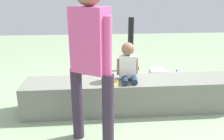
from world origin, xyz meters
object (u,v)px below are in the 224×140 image
(cake_box_white, at_px, (157,73))
(child_seated, at_px, (128,64))
(water_bottle_far_side, at_px, (147,90))
(party_cup_red, at_px, (131,73))
(handbag_black_leather, at_px, (107,86))
(adult_standing, at_px, (90,51))
(gift_bag, at_px, (197,83))
(cake_plate, at_px, (110,81))
(water_bottle_near_gift, at_px, (176,77))

(cake_box_white, bearing_deg, child_seated, -121.73)
(water_bottle_far_side, bearing_deg, child_seated, -133.08)
(party_cup_red, height_order, cake_box_white, cake_box_white)
(handbag_black_leather, bearing_deg, cake_box_white, 34.95)
(adult_standing, height_order, gift_bag, adult_standing)
(adult_standing, height_order, handbag_black_leather, adult_standing)
(water_bottle_far_side, bearing_deg, cake_box_white, 64.75)
(child_seated, height_order, cake_plate, child_seated)
(handbag_black_leather, bearing_deg, adult_standing, -100.57)
(water_bottle_near_gift, relative_size, handbag_black_leather, 0.73)
(child_seated, relative_size, cake_box_white, 1.59)
(water_bottle_far_side, bearing_deg, gift_bag, 6.08)
(child_seated, relative_size, gift_bag, 1.54)
(cake_plate, relative_size, gift_bag, 0.71)
(party_cup_red, bearing_deg, child_seated, -101.30)
(water_bottle_near_gift, distance_m, party_cup_red, 0.84)
(water_bottle_far_side, xyz_separation_m, party_cup_red, (-0.10, 0.91, -0.03))
(child_seated, relative_size, cake_plate, 2.16)
(water_bottle_far_side, relative_size, party_cup_red, 1.65)
(child_seated, distance_m, water_bottle_far_side, 0.75)
(water_bottle_far_side, relative_size, cake_box_white, 0.63)
(gift_bag, xyz_separation_m, cake_box_white, (-0.43, 0.75, -0.08))
(gift_bag, bearing_deg, adult_standing, -144.63)
(adult_standing, xyz_separation_m, gift_bag, (1.64, 1.16, -0.83))
(child_seated, relative_size, adult_standing, 0.30)
(child_seated, height_order, party_cup_red, child_seated)
(water_bottle_near_gift, bearing_deg, water_bottle_far_side, -142.42)
(cake_box_white, height_order, handbag_black_leather, handbag_black_leather)
(cake_plate, distance_m, cake_box_white, 1.68)
(adult_standing, height_order, water_bottle_far_side, adult_standing)
(gift_bag, bearing_deg, child_seated, -158.12)
(gift_bag, distance_m, party_cup_red, 1.24)
(gift_bag, bearing_deg, cake_box_white, 119.68)
(child_seated, bearing_deg, handbag_black_leather, 113.52)
(child_seated, bearing_deg, gift_bag, 21.88)
(gift_bag, relative_size, water_bottle_far_side, 1.64)
(child_seated, xyz_separation_m, water_bottle_far_side, (0.36, 0.39, -0.54))
(party_cup_red, relative_size, handbag_black_leather, 0.37)
(gift_bag, distance_m, water_bottle_far_side, 0.82)
(child_seated, height_order, water_bottle_near_gift, child_seated)
(gift_bag, height_order, handbag_black_leather, handbag_black_leather)
(child_seated, relative_size, party_cup_red, 4.18)
(cake_box_white, distance_m, handbag_black_leather, 1.20)
(adult_standing, bearing_deg, water_bottle_near_gift, 47.17)
(adult_standing, xyz_separation_m, party_cup_red, (0.72, 1.98, -0.91))
(party_cup_red, bearing_deg, adult_standing, -109.88)
(water_bottle_near_gift, distance_m, water_bottle_far_side, 0.78)
(cake_plate, distance_m, party_cup_red, 1.51)
(party_cup_red, bearing_deg, cake_plate, -109.61)
(gift_bag, bearing_deg, party_cup_red, 138.29)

